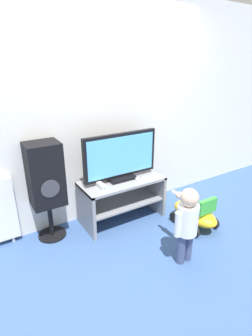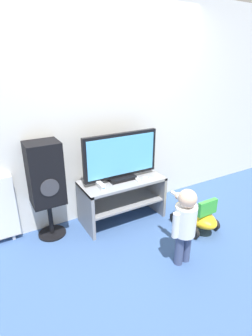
{
  "view_description": "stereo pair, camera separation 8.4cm",
  "coord_description": "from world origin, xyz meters",
  "px_view_note": "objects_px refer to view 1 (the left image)",
  "views": [
    {
      "loc": [
        -1.45,
        -2.2,
        1.82
      ],
      "look_at": [
        0.0,
        0.14,
        0.72
      ],
      "focal_mm": 28.0,
      "sensor_mm": 36.0,
      "label": 1
    },
    {
      "loc": [
        -1.38,
        -2.25,
        1.82
      ],
      "look_at": [
        0.0,
        0.14,
        0.72
      ],
      "focal_mm": 28.0,
      "sensor_mm": 36.0,
      "label": 2
    }
  ],
  "objects_px": {
    "ride_on_toy": "(195,213)",
    "remote_secondary": "(137,179)",
    "game_console": "(101,186)",
    "speaker_tower": "(45,177)",
    "remote_primary": "(148,178)",
    "child": "(187,220)",
    "television": "(121,157)"
  },
  "relations": [
    {
      "from": "television",
      "to": "game_console",
      "type": "bearing_deg",
      "value": -165.58
    },
    {
      "from": "television",
      "to": "remote_secondary",
      "type": "height_order",
      "value": "television"
    },
    {
      "from": "television",
      "to": "child",
      "type": "bearing_deg",
      "value": -82.4
    },
    {
      "from": "ride_on_toy",
      "to": "remote_primary",
      "type": "bearing_deg",
      "value": 131.08
    },
    {
      "from": "remote_primary",
      "to": "speaker_tower",
      "type": "bearing_deg",
      "value": 166.75
    },
    {
      "from": "speaker_tower",
      "to": "game_console",
      "type": "bearing_deg",
      "value": -17.9
    },
    {
      "from": "television",
      "to": "speaker_tower",
      "type": "bearing_deg",
      "value": 173.54
    },
    {
      "from": "remote_primary",
      "to": "speaker_tower",
      "type": "height_order",
      "value": "speaker_tower"
    },
    {
      "from": "child",
      "to": "speaker_tower",
      "type": "distance_m",
      "value": 1.49
    },
    {
      "from": "television",
      "to": "game_console",
      "type": "distance_m",
      "value": 0.41
    },
    {
      "from": "ride_on_toy",
      "to": "television",
      "type": "bearing_deg",
      "value": 137.37
    },
    {
      "from": "television",
      "to": "remote_primary",
      "type": "relative_size",
      "value": 7.34
    },
    {
      "from": "game_console",
      "to": "ride_on_toy",
      "type": "height_order",
      "value": "game_console"
    },
    {
      "from": "remote_secondary",
      "to": "television",
      "type": "bearing_deg",
      "value": 141.75
    },
    {
      "from": "game_console",
      "to": "remote_primary",
      "type": "relative_size",
      "value": 1.44
    },
    {
      "from": "child",
      "to": "speaker_tower",
      "type": "relative_size",
      "value": 0.72
    },
    {
      "from": "game_console",
      "to": "television",
      "type": "bearing_deg",
      "value": 14.42
    },
    {
      "from": "game_console",
      "to": "speaker_tower",
      "type": "relative_size",
      "value": 0.17
    },
    {
      "from": "game_console",
      "to": "child",
      "type": "height_order",
      "value": "child"
    },
    {
      "from": "game_console",
      "to": "remote_secondary",
      "type": "relative_size",
      "value": 1.36
    },
    {
      "from": "remote_primary",
      "to": "speaker_tower",
      "type": "xyz_separation_m",
      "value": [
        -1.14,
        0.27,
        0.18
      ]
    },
    {
      "from": "television",
      "to": "remote_primary",
      "type": "height_order",
      "value": "television"
    },
    {
      "from": "remote_primary",
      "to": "child",
      "type": "distance_m",
      "value": 0.83
    },
    {
      "from": "television",
      "to": "remote_primary",
      "type": "distance_m",
      "value": 0.42
    },
    {
      "from": "child",
      "to": "speaker_tower",
      "type": "xyz_separation_m",
      "value": [
        -0.99,
        1.08,
        0.26
      ]
    },
    {
      "from": "child",
      "to": "remote_secondary",
      "type": "bearing_deg",
      "value": 88.58
    },
    {
      "from": "ride_on_toy",
      "to": "remote_secondary",
      "type": "bearing_deg",
      "value": 136.17
    },
    {
      "from": "child",
      "to": "speaker_tower",
      "type": "bearing_deg",
      "value": 132.43
    },
    {
      "from": "remote_secondary",
      "to": "ride_on_toy",
      "type": "height_order",
      "value": "remote_secondary"
    },
    {
      "from": "remote_primary",
      "to": "speaker_tower",
      "type": "relative_size",
      "value": 0.12
    },
    {
      "from": "child",
      "to": "ride_on_toy",
      "type": "bearing_deg",
      "value": 35.04
    },
    {
      "from": "remote_secondary",
      "to": "child",
      "type": "relative_size",
      "value": 0.17
    }
  ]
}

